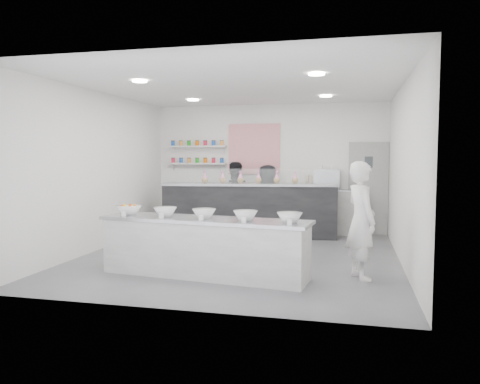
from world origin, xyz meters
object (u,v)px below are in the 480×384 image
woman_prep (361,220)px  staff_left (234,197)px  staff_right (267,199)px  prep_counter (204,247)px  espresso_ledge (334,212)px  espresso_machine (327,180)px  back_bar (249,210)px

woman_prep → staff_left: size_ratio=1.04×
woman_prep → staff_right: woman_prep is taller
prep_counter → espresso_ledge: size_ratio=2.31×
espresso_machine → staff_left: bearing=-175.2°
woman_prep → staff_right: size_ratio=1.08×
staff_left → back_bar: bearing=108.2°
prep_counter → staff_left: (-0.56, 4.05, 0.39)m
back_bar → woman_prep: size_ratio=2.24×
espresso_ledge → staff_right: 1.54m
espresso_machine → staff_right: (-1.34, -0.18, -0.45)m
prep_counter → woman_prep: 2.33m
woman_prep → espresso_machine: bearing=-14.4°
espresso_machine → staff_right: 1.42m
back_bar → espresso_ledge: back_bar is taller
espresso_ledge → prep_counter: bearing=-112.4°
espresso_ledge → espresso_machine: (-0.17, 0.00, 0.73)m
back_bar → espresso_machine: 1.91m
prep_counter → woman_prep: woman_prep is taller
espresso_ledge → staff_right: (-1.50, -0.18, 0.28)m
back_bar → espresso_ledge: 1.95m
staff_right → espresso_ledge: bearing=-148.6°
staff_right → back_bar: bearing=85.1°
espresso_machine → woman_prep: (0.69, -3.84, -0.39)m
espresso_machine → espresso_ledge: bearing=0.0°
espresso_machine → staff_right: size_ratio=0.36×
prep_counter → staff_right: staff_right is taller
woman_prep → staff_right: (-2.02, 3.66, -0.06)m
prep_counter → back_bar: bearing=97.9°
prep_counter → back_bar: back_bar is taller
staff_left → espresso_machine: bearing=161.1°
prep_counter → espresso_machine: size_ratio=5.53×
prep_counter → woman_prep: bearing=16.4°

